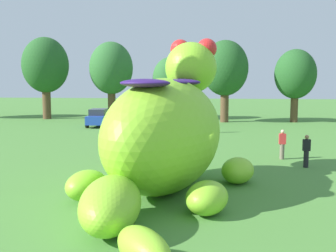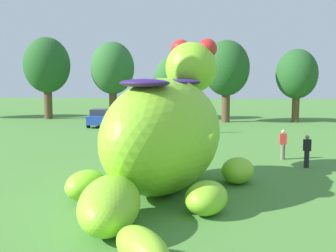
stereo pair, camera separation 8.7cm
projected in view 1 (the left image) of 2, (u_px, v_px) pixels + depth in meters
The scene contains 14 objects.
ground_plane at pixel (183, 190), 16.83m from camera, with size 160.00×160.00×0.00m, color #4C8438.
giant_inflatable_creature at pixel (166, 133), 16.54m from camera, with size 7.75×13.13×6.53m.
car_blue at pixel (99, 118), 39.46m from camera, with size 2.08×4.17×1.72m.
car_yellow at pixel (140, 118), 39.03m from camera, with size 2.01×4.14×1.72m.
car_silver at pixel (181, 118), 39.01m from camera, with size 2.12×4.19×1.72m.
tree_left at pixel (45, 66), 46.46m from camera, with size 5.26×5.26×9.34m.
tree_mid_left at pixel (111, 69), 46.53m from camera, with size 4.97×4.97×8.83m.
tree_centre_left at pixel (170, 79), 46.09m from camera, with size 3.98×3.98×7.06m.
tree_centre at pixel (225, 69), 42.99m from camera, with size 4.89×4.89×8.68m.
tree_centre_right at pixel (295, 75), 42.93m from camera, with size 4.35×4.35×7.73m.
spectator_near_inflatable at pixel (212, 123), 34.74m from camera, with size 0.38×0.26×1.71m.
spectator_mid_field at pixel (306, 151), 21.12m from camera, with size 0.38×0.26×1.71m.
spectator_by_cars at pixel (282, 145), 23.30m from camera, with size 0.38×0.26×1.71m.
spectator_far_side at pixel (116, 146), 22.64m from camera, with size 0.38×0.26×1.71m.
Camera 1 is at (1.12, -16.38, 4.58)m, focal length 43.49 mm.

